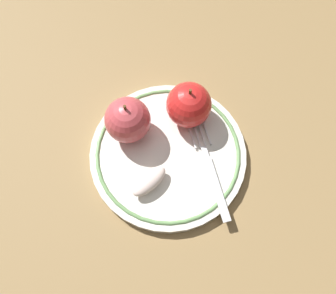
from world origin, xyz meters
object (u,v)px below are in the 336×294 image
at_px(apple_slice_front, 149,181).
at_px(apple_red_whole, 129,118).
at_px(plate, 168,154).
at_px(apple_second_whole, 189,105).
at_px(fork, 209,166).

bearing_deg(apple_slice_front, apple_red_whole, 65.28).
xyz_separation_m(plate, apple_second_whole, (-0.01, 0.07, 0.04)).
bearing_deg(plate, apple_second_whole, 95.47).
distance_m(plate, apple_second_whole, 0.08).
bearing_deg(apple_red_whole, apple_slice_front, -39.68).
bearing_deg(apple_slice_front, fork, -26.63).
bearing_deg(plate, apple_slice_front, -87.00).
relative_size(apple_red_whole, apple_slice_front, 1.30).
height_order(apple_red_whole, fork, apple_red_whole).
bearing_deg(apple_slice_front, apple_second_whole, 19.32).
relative_size(apple_second_whole, apple_slice_front, 1.30).
relative_size(apple_slice_front, fork, 0.41).
bearing_deg(apple_second_whole, apple_red_whole, -134.29).
relative_size(apple_red_whole, fork, 0.53).
bearing_deg(apple_second_whole, plate, -84.53).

